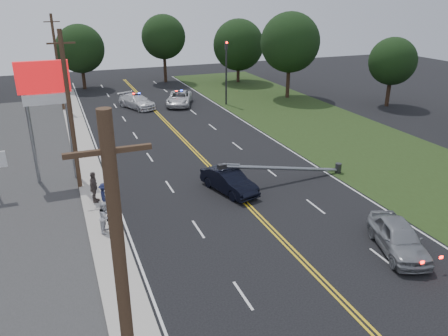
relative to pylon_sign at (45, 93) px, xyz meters
name	(u,v)px	position (x,y,z in m)	size (l,w,h in m)	color
ground	(295,253)	(10.50, -14.00, -6.00)	(120.00, 120.00, 0.00)	black
sidewalk	(96,197)	(2.10, -4.00, -5.94)	(1.80, 70.00, 0.12)	#AAA499
grass_verge	(380,154)	(24.00, -4.00, -5.99)	(12.00, 80.00, 0.01)	#213113
centerline_yellow	(222,179)	(10.50, -4.00, -5.99)	(0.36, 80.00, 0.00)	gold
pylon_sign	(45,93)	(0.00, 0.00, 0.00)	(3.20, 0.35, 8.00)	gray
traffic_signal	(226,67)	(18.80, 16.00, -1.79)	(0.28, 0.41, 7.05)	#2D2D30
fallen_streetlight	(290,168)	(14.69, -6.00, -5.08)	(9.36, 0.44, 1.91)	#2D2D30
utility_pole_near	(127,329)	(1.30, -22.00, -0.91)	(1.60, 0.28, 10.00)	#382619
utility_pole_mid	(70,112)	(1.30, -2.00, -0.91)	(1.60, 0.28, 10.00)	#382619
utility_pole_far	(57,63)	(1.30, 20.00, -0.91)	(1.60, 0.28, 10.00)	#382619
tree_6	(80,49)	(4.47, 31.17, -0.79)	(6.19, 6.19, 8.31)	black
tree_7	(164,37)	(15.75, 31.86, 0.25)	(6.07, 6.07, 9.30)	black
tree_8	(238,45)	(25.47, 28.11, -0.82)	(7.07, 7.07, 8.71)	black
tree_9	(290,42)	(27.12, 16.64, 0.53)	(6.96, 6.96, 10.01)	black
tree_13	(393,61)	(35.48, 8.68, -1.03)	(5.15, 5.15, 7.56)	black
crashed_sedan	(229,181)	(10.18, -6.10, -5.27)	(1.54, 4.42, 1.46)	black
waiting_sedan	(398,237)	(15.28, -15.63, -5.22)	(1.83, 4.55, 1.55)	gray
emergency_a	(179,98)	(13.74, 17.73, -5.23)	(2.54, 5.51, 1.53)	silver
emergency_b	(137,101)	(8.96, 18.08, -5.25)	(2.09, 5.15, 1.49)	silver
bystander_a	(111,212)	(2.46, -8.47, -4.88)	(0.73, 0.48, 2.00)	#28272F
bystander_b	(105,217)	(2.15, -8.61, -5.02)	(0.84, 0.65, 1.72)	silver
bystander_c	(104,196)	(2.44, -5.74, -5.11)	(0.99, 0.57, 1.54)	#1A1F41
bystander_d	(94,187)	(1.98, -4.74, -4.91)	(1.13, 0.47, 1.93)	#5C4F49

